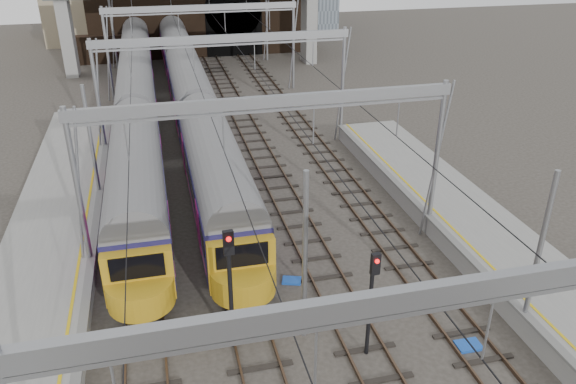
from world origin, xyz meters
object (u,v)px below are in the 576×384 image
object	(u,v)px
signal_near_left	(230,276)
signal_near_centre	(372,291)
train_main	(182,67)
train_second	(136,70)

from	to	relation	value
signal_near_left	signal_near_centre	xyz separation A→B (m)	(4.75, -1.59, -0.35)
train_main	train_second	bearing A→B (deg)	-178.92
train_main	train_second	size ratio (longest dim) A/B	1.01
train_second	train_main	bearing A→B (deg)	1.08
train_second	signal_near_left	size ratio (longest dim) A/B	12.54
train_main	signal_near_centre	world-z (taller)	train_main
train_main	signal_near_centre	bearing A→B (deg)	-83.66
train_main	signal_near_centre	distance (m)	36.19
train_second	signal_near_left	distance (m)	34.46
train_main	signal_near_left	distance (m)	34.39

